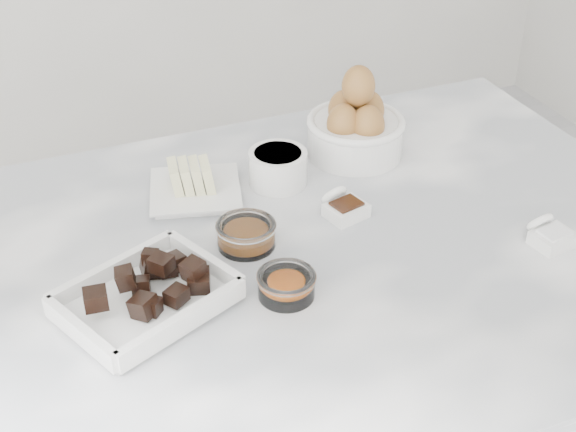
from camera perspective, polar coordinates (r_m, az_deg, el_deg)
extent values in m
cube|color=white|center=(1.14, -0.36, -3.50)|extent=(1.20, 0.80, 0.04)
cube|color=white|center=(1.05, -9.96, -6.19)|extent=(0.24, 0.21, 0.01)
cube|color=white|center=(1.26, -6.59, 1.68)|extent=(0.15, 0.15, 0.01)
cube|color=white|center=(1.25, -6.61, 1.95)|extent=(0.17, 0.17, 0.00)
cylinder|color=white|center=(1.27, -0.72, 3.45)|extent=(0.09, 0.09, 0.06)
cylinder|color=white|center=(1.26, -0.73, 4.34)|extent=(0.08, 0.08, 0.01)
cylinder|color=white|center=(1.35, 4.80, 5.61)|extent=(0.16, 0.16, 0.06)
torus|color=white|center=(1.34, 4.86, 6.71)|extent=(0.17, 0.17, 0.01)
ellipsoid|color=olive|center=(1.36, 6.03, 7.32)|extent=(0.05, 0.05, 0.07)
ellipsoid|color=olive|center=(1.32, 3.66, 6.68)|extent=(0.05, 0.05, 0.07)
ellipsoid|color=olive|center=(1.37, 4.40, 7.60)|extent=(0.05, 0.05, 0.07)
ellipsoid|color=olive|center=(1.31, 5.29, 6.33)|extent=(0.05, 0.05, 0.07)
ellipsoid|color=olive|center=(1.32, 5.03, 9.17)|extent=(0.05, 0.05, 0.07)
cylinder|color=white|center=(1.13, -2.99, -1.38)|extent=(0.08, 0.08, 0.03)
torus|color=white|center=(1.12, -3.01, -0.71)|extent=(0.09, 0.09, 0.01)
cylinder|color=#BF5E0D|center=(1.14, -2.98, -1.62)|extent=(0.06, 0.06, 0.01)
cylinder|color=white|center=(1.04, -0.12, -4.98)|extent=(0.07, 0.07, 0.03)
torus|color=white|center=(1.03, -0.12, -4.35)|extent=(0.08, 0.08, 0.01)
ellipsoid|color=orange|center=(1.04, -0.12, -4.93)|extent=(0.05, 0.05, 0.02)
cube|color=white|center=(1.20, 4.16, 0.38)|extent=(0.07, 0.06, 0.02)
cube|color=black|center=(1.19, 4.19, 0.89)|extent=(0.05, 0.04, 0.00)
torus|color=white|center=(1.21, 3.30, 1.50)|extent=(0.05, 0.04, 0.04)
cube|color=white|center=(1.20, 18.34, -1.57)|extent=(0.06, 0.05, 0.02)
cube|color=white|center=(1.19, 18.44, -1.09)|extent=(0.05, 0.04, 0.00)
torus|color=white|center=(1.20, 17.48, -0.42)|extent=(0.05, 0.04, 0.04)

